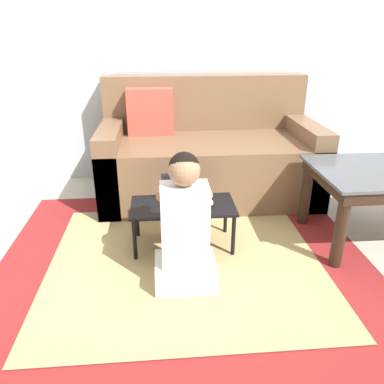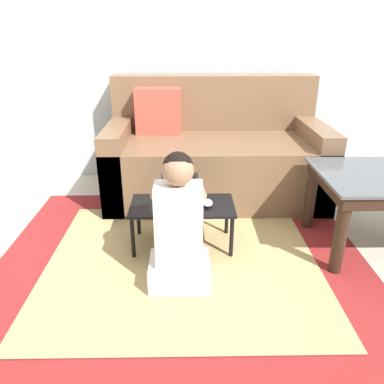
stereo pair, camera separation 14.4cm
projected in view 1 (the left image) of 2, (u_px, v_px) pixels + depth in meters
The scene contains 8 objects.
ground_plane at pixel (205, 261), 2.21m from camera, with size 16.00×16.00×0.00m, color beige.
wall_back at pixel (186, 30), 3.05m from camera, with size 9.00×0.06×2.50m.
area_rug at pixel (185, 262), 2.19m from camera, with size 2.17×1.94×0.01m.
couch at pixel (207, 156), 3.01m from camera, with size 1.66×0.87×0.92m.
laptop_desk at pixel (183, 209), 2.26m from camera, with size 0.63×0.32×0.29m.
laptop at pixel (180, 199), 2.25m from camera, with size 0.22×0.16×0.18m.
computer_mouse at pixel (208, 202), 2.23m from camera, with size 0.07×0.09×0.04m.
person_seated at pixel (185, 229), 1.89m from camera, with size 0.32×0.40×0.73m.
Camera 1 is at (-0.24, -1.85, 1.25)m, focal length 35.00 mm.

